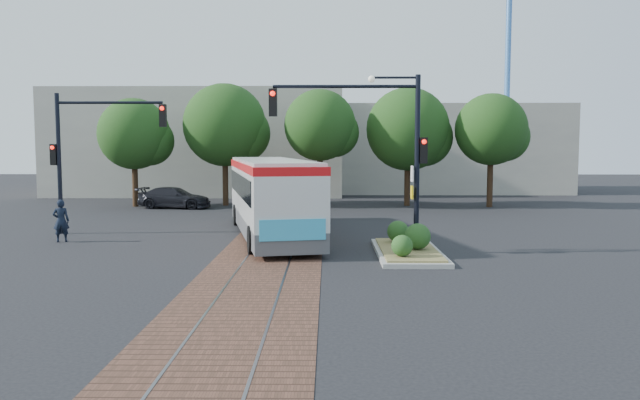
# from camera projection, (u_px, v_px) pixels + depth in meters

# --- Properties ---
(ground) EXTENTS (120.00, 120.00, 0.00)m
(ground) POSITION_uv_depth(u_px,v_px,m) (273.00, 249.00, 22.78)
(ground) COLOR black
(ground) RESTS_ON ground
(trackbed) EXTENTS (3.60, 40.00, 0.02)m
(trackbed) POSITION_uv_depth(u_px,v_px,m) (281.00, 234.00, 26.77)
(trackbed) COLOR brown
(trackbed) RESTS_ON ground
(tree_row) EXTENTS (26.40, 5.60, 7.67)m
(tree_row) POSITION_uv_depth(u_px,v_px,m) (315.00, 128.00, 38.70)
(tree_row) COLOR #382314
(tree_row) RESTS_ON ground
(warehouses) EXTENTS (40.00, 13.00, 8.00)m
(warehouses) POSITION_uv_depth(u_px,v_px,m) (297.00, 145.00, 51.09)
(warehouses) COLOR #ADA899
(warehouses) RESTS_ON ground
(crane) EXTENTS (8.00, 0.50, 18.00)m
(crane) POSITION_uv_depth(u_px,v_px,m) (508.00, 66.00, 55.47)
(crane) COLOR #3F72B2
(crane) RESTS_ON ground
(city_bus) EXTENTS (5.01, 12.23, 3.21)m
(city_bus) POSITION_uv_depth(u_px,v_px,m) (271.00, 193.00, 26.13)
(city_bus) COLOR #4A4B4D
(city_bus) RESTS_ON ground
(traffic_island) EXTENTS (2.20, 5.20, 1.13)m
(traffic_island) POSITION_uv_depth(u_px,v_px,m) (408.00, 245.00, 21.80)
(traffic_island) COLOR gray
(traffic_island) RESTS_ON ground
(signal_pole_main) EXTENTS (5.49, 0.46, 6.00)m
(signal_pole_main) POSITION_uv_depth(u_px,v_px,m) (382.00, 135.00, 21.56)
(signal_pole_main) COLOR black
(signal_pole_main) RESTS_ON ground
(signal_pole_left) EXTENTS (4.99, 0.34, 6.00)m
(signal_pole_left) POSITION_uv_depth(u_px,v_px,m) (85.00, 144.00, 26.54)
(signal_pole_left) COLOR black
(signal_pole_left) RESTS_ON ground
(officer) EXTENTS (0.71, 0.57, 1.68)m
(officer) POSITION_uv_depth(u_px,v_px,m) (61.00, 221.00, 24.47)
(officer) COLOR black
(officer) RESTS_ON ground
(parked_car) EXTENTS (4.60, 2.37, 1.28)m
(parked_car) POSITION_uv_depth(u_px,v_px,m) (174.00, 198.00, 37.71)
(parked_car) COLOR black
(parked_car) RESTS_ON ground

